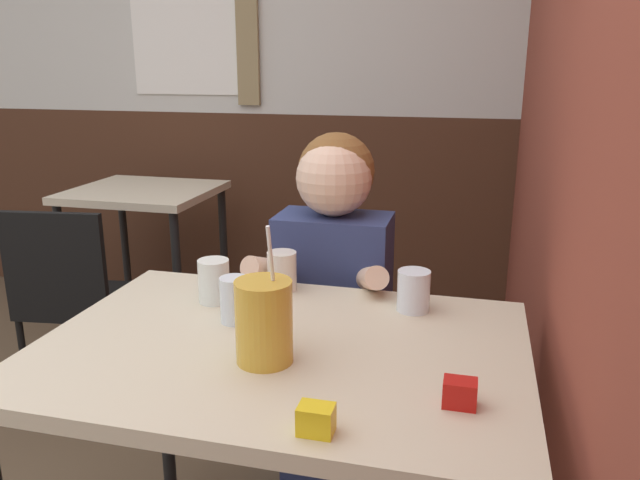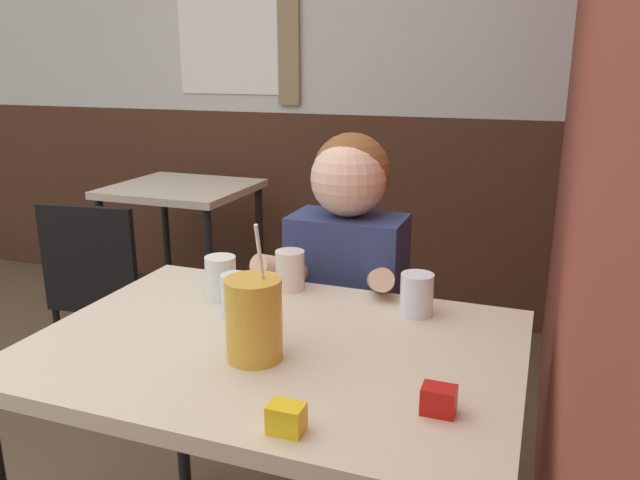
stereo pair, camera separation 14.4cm
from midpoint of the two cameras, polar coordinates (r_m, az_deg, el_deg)
The scene contains 13 objects.
brick_wall_right at distance 2.04m, azimuth 25.35°, elevation 13.89°, with size 0.08×4.41×2.70m.
back_wall at distance 3.46m, azimuth 1.71°, elevation 15.72°, with size 5.42×0.09×2.70m.
main_table at distance 1.43m, azimuth -1.13°, elevation -11.95°, with size 1.06×0.76×0.78m.
background_table at distance 3.21m, azimuth -11.19°, elevation 2.94°, with size 0.67×0.61×0.78m.
chair_near_window at distance 2.71m, azimuth -17.49°, elevation -3.86°, with size 0.45×0.45×0.84m.
person_seated at distance 1.94m, azimuth 4.63°, elevation -6.25°, with size 0.42×0.42×1.18m.
cocktail_pitcher at distance 1.29m, azimuth -2.86°, elevation -7.28°, with size 0.12×0.12×0.29m.
glass_near_pitcher at distance 1.55m, azimuth 11.51°, elevation -4.93°, with size 0.08×0.08×0.10m.
glass_center at distance 1.63m, azimuth -6.57°, elevation -3.46°, with size 0.08×0.08×0.11m.
glass_far_side at distance 1.68m, azimuth -0.32°, elevation -2.79°, with size 0.08×0.08×0.11m.
glass_by_brick at distance 1.50m, azimuth -5.02°, elevation -5.23°, with size 0.07×0.07×0.11m.
condiment_ketchup at distance 1.16m, azimuth 14.45°, elevation -14.08°, with size 0.06×0.04×0.05m.
condiment_mustard at distance 1.07m, azimuth 0.88°, elevation -16.10°, with size 0.06×0.04×0.05m.
Camera 2 is at (1.15, -0.81, 1.37)m, focal length 35.00 mm.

